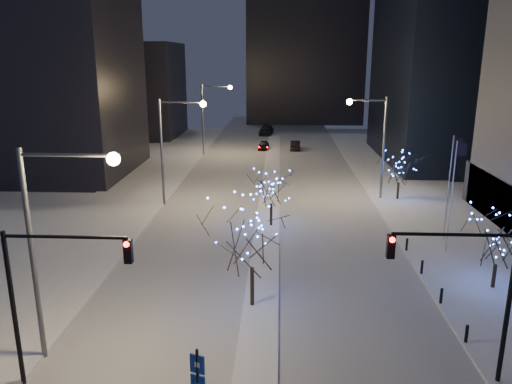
# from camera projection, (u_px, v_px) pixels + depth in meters

# --- Properties ---
(road) EXTENTS (20.00, 130.00, 0.02)m
(road) POSITION_uv_depth(u_px,v_px,m) (271.00, 185.00, 54.86)
(road) COLOR #9FA5AD
(road) RESTS_ON ground
(median) EXTENTS (2.00, 80.00, 0.15)m
(median) POSITION_uv_depth(u_px,v_px,m) (270.00, 197.00, 50.03)
(median) COLOR silver
(median) RESTS_ON ground
(east_sidewalk) EXTENTS (10.00, 90.00, 0.15)m
(east_sidewalk) POSITION_uv_depth(u_px,v_px,m) (455.00, 233.00, 39.70)
(east_sidewalk) COLOR silver
(east_sidewalk) RESTS_ON ground
(west_sidewalk) EXTENTS (8.00, 90.00, 0.15)m
(west_sidewalk) POSITION_uv_depth(u_px,v_px,m) (97.00, 228.00, 41.04)
(west_sidewalk) COLOR silver
(west_sidewalk) RESTS_ON ground
(filler_west_near) EXTENTS (22.00, 18.00, 24.00)m
(filler_west_near) POSITION_uv_depth(u_px,v_px,m) (31.00, 72.00, 57.83)
(filler_west_near) COLOR black
(filler_west_near) RESTS_ON ground
(filler_west_far) EXTENTS (18.00, 16.00, 16.00)m
(filler_west_far) POSITION_uv_depth(u_px,v_px,m) (127.00, 90.00, 87.70)
(filler_west_far) COLOR black
(filler_west_far) RESTS_ON ground
(horizon_block) EXTENTS (24.00, 14.00, 42.00)m
(horizon_block) POSITION_uv_depth(u_px,v_px,m) (305.00, 20.00, 104.01)
(horizon_block) COLOR black
(horizon_block) RESTS_ON ground
(street_lamp_w_near) EXTENTS (4.40, 0.56, 10.00)m
(street_lamp_w_near) POSITION_uv_depth(u_px,v_px,m) (52.00, 227.00, 21.77)
(street_lamp_w_near) COLOR #595E66
(street_lamp_w_near) RESTS_ON ground
(street_lamp_w_mid) EXTENTS (4.40, 0.56, 10.00)m
(street_lamp_w_mid) POSITION_uv_depth(u_px,v_px,m) (172.00, 137.00, 45.86)
(street_lamp_w_mid) COLOR #595E66
(street_lamp_w_mid) RESTS_ON ground
(street_lamp_w_far) EXTENTS (4.40, 0.56, 10.00)m
(street_lamp_w_far) POSITION_uv_depth(u_px,v_px,m) (210.00, 110.00, 69.96)
(street_lamp_w_far) COLOR #595E66
(street_lamp_w_far) RESTS_ON ground
(street_lamp_east) EXTENTS (3.90, 0.56, 10.00)m
(street_lamp_east) POSITION_uv_depth(u_px,v_px,m) (375.00, 134.00, 47.89)
(street_lamp_east) COLOR #595E66
(street_lamp_east) RESTS_ON ground
(traffic_signal_west) EXTENTS (5.26, 0.43, 7.00)m
(traffic_signal_west) POSITION_uv_depth(u_px,v_px,m) (47.00, 284.00, 20.27)
(traffic_signal_west) COLOR black
(traffic_signal_west) RESTS_ON ground
(traffic_signal_east) EXTENTS (5.26, 0.43, 7.00)m
(traffic_signal_east) POSITION_uv_depth(u_px,v_px,m) (473.00, 282.00, 20.43)
(traffic_signal_east) COLOR black
(traffic_signal_east) RESTS_ON ground
(flagpoles) EXTENTS (1.35, 2.60, 8.00)m
(flagpoles) POSITION_uv_depth(u_px,v_px,m) (452.00, 184.00, 35.88)
(flagpoles) COLOR silver
(flagpoles) RESTS_ON east_sidewalk
(bollards) EXTENTS (0.16, 12.16, 0.90)m
(bollards) POSITION_uv_depth(u_px,v_px,m) (431.00, 281.00, 30.14)
(bollards) COLOR black
(bollards) RESTS_ON east_sidewalk
(car_near) EXTENTS (1.72, 3.89, 1.30)m
(car_near) POSITION_uv_depth(u_px,v_px,m) (264.00, 145.00, 75.87)
(car_near) COLOR black
(car_near) RESTS_ON ground
(car_mid) EXTENTS (1.54, 4.19, 1.37)m
(car_mid) POSITION_uv_depth(u_px,v_px,m) (295.00, 145.00, 75.82)
(car_mid) COLOR black
(car_mid) RESTS_ON ground
(car_far) EXTENTS (2.73, 5.82, 1.64)m
(car_far) POSITION_uv_depth(u_px,v_px,m) (266.00, 130.00, 90.23)
(car_far) COLOR black
(car_far) RESTS_ON ground
(holiday_tree_median_near) EXTENTS (5.28, 5.28, 6.36)m
(holiday_tree_median_near) POSITION_uv_depth(u_px,v_px,m) (252.00, 236.00, 27.08)
(holiday_tree_median_near) COLOR black
(holiday_tree_median_near) RESTS_ON median
(holiday_tree_median_far) EXTENTS (4.54, 4.54, 4.80)m
(holiday_tree_median_far) POSITION_uv_depth(u_px,v_px,m) (271.00, 188.00, 40.61)
(holiday_tree_median_far) COLOR black
(holiday_tree_median_far) RESTS_ON median
(holiday_tree_plaza_near) EXTENTS (4.46, 4.46, 4.92)m
(holiday_tree_plaza_near) POSITION_uv_depth(u_px,v_px,m) (499.00, 240.00, 29.52)
(holiday_tree_plaza_near) COLOR black
(holiday_tree_plaza_near) RESTS_ON east_sidewalk
(holiday_tree_plaza_far) EXTENTS (4.79, 4.79, 4.69)m
(holiday_tree_plaza_far) POSITION_uv_depth(u_px,v_px,m) (400.00, 169.00, 48.35)
(holiday_tree_plaza_far) COLOR black
(holiday_tree_plaza_far) RESTS_ON east_sidewalk
(wayfinding_sign) EXTENTS (0.58, 0.28, 3.32)m
(wayfinding_sign) POSITION_uv_depth(u_px,v_px,m) (198.00, 380.00, 18.59)
(wayfinding_sign) COLOR black
(wayfinding_sign) RESTS_ON ground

